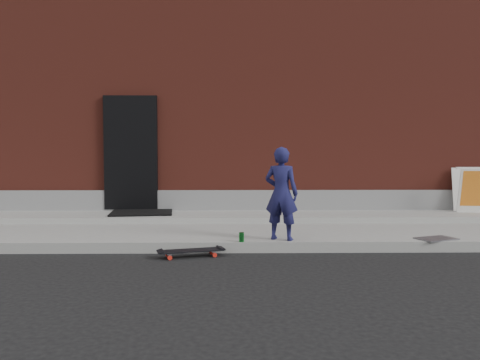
{
  "coord_description": "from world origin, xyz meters",
  "views": [
    {
      "loc": [
        -0.59,
        -6.37,
        1.34
      ],
      "look_at": [
        -0.47,
        0.8,
        0.97
      ],
      "focal_mm": 35.0,
      "sensor_mm": 36.0,
      "label": 1
    }
  ],
  "objects_px": {
    "pizza_sign": "(470,190)",
    "soda_can": "(242,237)",
    "child": "(281,194)",
    "skateboard": "(191,251)"
  },
  "relations": [
    {
      "from": "pizza_sign",
      "to": "soda_can",
      "type": "relative_size",
      "value": 6.7
    },
    {
      "from": "child",
      "to": "skateboard",
      "type": "xyz_separation_m",
      "value": [
        -1.24,
        -0.43,
        -0.73
      ]
    },
    {
      "from": "child",
      "to": "skateboard",
      "type": "distance_m",
      "value": 1.5
    },
    {
      "from": "pizza_sign",
      "to": "soda_can",
      "type": "xyz_separation_m",
      "value": [
        -4.48,
        -2.53,
        -0.47
      ]
    },
    {
      "from": "skateboard",
      "to": "soda_can",
      "type": "xyz_separation_m",
      "value": [
        0.67,
        0.28,
        0.14
      ]
    },
    {
      "from": "child",
      "to": "soda_can",
      "type": "distance_m",
      "value": 0.83
    },
    {
      "from": "child",
      "to": "pizza_sign",
      "type": "bearing_deg",
      "value": -125.97
    },
    {
      "from": "pizza_sign",
      "to": "soda_can",
      "type": "distance_m",
      "value": 5.17
    },
    {
      "from": "child",
      "to": "skateboard",
      "type": "bearing_deg",
      "value": 42.04
    },
    {
      "from": "skateboard",
      "to": "soda_can",
      "type": "bearing_deg",
      "value": 22.85
    }
  ]
}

